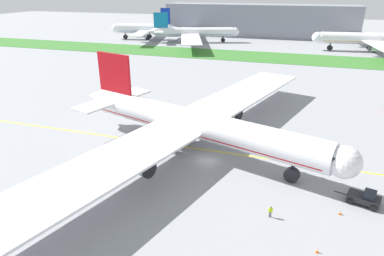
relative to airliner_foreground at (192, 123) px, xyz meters
The scene contains 13 objects.
ground_plane 7.00m from the airliner_foreground, 36.91° to the right, with size 600.00×600.00×0.00m, color gray.
apron_taxi_line 6.52m from the airliner_foreground, 15.66° to the left, with size 280.00×0.36×0.01m, color yellow.
grass_median_strip 93.35m from the airliner_foreground, 87.76° to the left, with size 320.00×24.00×0.10m, color #38722D.
airliner_foreground is the anchor object (origin of this frame).
pushback_tug 29.13m from the airliner_foreground, 16.90° to the right, with size 6.02×3.57×2.16m.
ground_crew_wingwalker_port 22.21m from the airliner_foreground, 44.32° to the right, with size 0.55×0.29×1.59m.
traffic_cone_near_nose 26.26m from the airliner_foreground, 128.63° to the right, with size 0.36×0.36×0.58m.
traffic_cone_port_wing 29.68m from the airliner_foreground, 43.33° to the right, with size 0.36×0.36×0.58m.
traffic_cone_starboard_wing 27.48m from the airliner_foreground, 26.04° to the right, with size 0.36×0.36×0.58m.
parked_airliner_far_left 142.44m from the airliner_foreground, 118.34° to the left, with size 37.52×57.10×16.73m.
parked_airliner_far_centre 128.91m from the airliner_foreground, 107.70° to the left, with size 47.19×76.98×15.15m.
parked_airliner_far_right 129.11m from the airliner_foreground, 69.66° to the left, with size 48.45×76.90×16.55m.
terminal_building 157.92m from the airliner_foreground, 93.33° to the left, with size 109.35×20.00×18.00m, color gray.
Camera 1 is at (13.33, -49.93, 27.64)m, focal length 31.73 mm.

